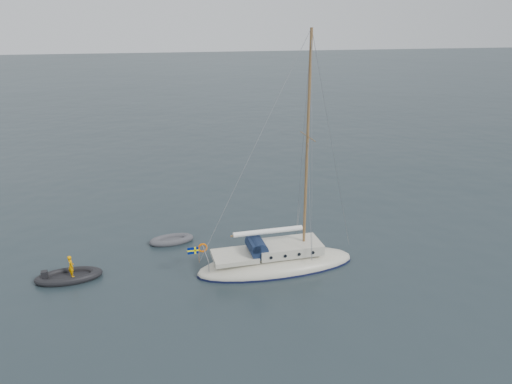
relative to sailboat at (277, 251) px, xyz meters
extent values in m
plane|color=black|center=(0.08, 2.58, -1.06)|extent=(300.00, 300.00, 0.00)
ellipsoid|color=beige|center=(0.00, 0.00, -0.90)|extent=(9.30, 2.89, 1.55)
cube|color=beige|center=(0.72, 0.00, 0.16)|extent=(3.72, 1.96, 0.57)
cube|color=beige|center=(-2.48, 0.00, 0.00)|extent=(2.48, 1.96, 0.26)
cylinder|color=#14203C|center=(-1.19, 0.00, 0.45)|extent=(0.99, 1.71, 0.99)
cube|color=#14203C|center=(-1.40, 0.00, 0.66)|extent=(0.47, 1.71, 0.41)
cylinder|color=olive|center=(1.65, 0.00, 6.08)|extent=(0.16, 0.16, 12.40)
cylinder|color=olive|center=(1.65, 0.00, 6.70)|extent=(0.05, 2.27, 0.05)
cylinder|color=olive|center=(-0.52, 0.00, 1.27)|extent=(4.34, 0.10, 0.10)
cylinder|color=white|center=(-0.52, 0.00, 1.32)|extent=(4.04, 0.29, 0.29)
cylinder|color=#95959E|center=(-4.14, 0.00, 0.44)|extent=(0.04, 2.27, 0.04)
torus|color=#D95800|center=(-4.19, 0.62, 0.44)|extent=(0.56, 0.10, 0.56)
cylinder|color=olive|center=(-4.50, 0.00, 0.34)|extent=(0.03, 0.03, 0.93)
cube|color=#001161|center=(-4.81, 0.00, 0.65)|extent=(0.62, 0.02, 0.39)
cube|color=#FFF607|center=(-4.81, 0.00, 0.65)|extent=(0.64, 0.03, 0.09)
cube|color=#FFF607|center=(-4.70, 0.00, 0.65)|extent=(0.09, 0.03, 0.41)
cylinder|color=black|center=(-0.62, 0.99, 0.16)|extent=(0.19, 0.06, 0.19)
cylinder|color=black|center=(-0.62, -0.99, 0.16)|extent=(0.19, 0.06, 0.19)
cylinder|color=black|center=(0.20, 0.99, 0.16)|extent=(0.19, 0.06, 0.19)
cylinder|color=black|center=(0.20, -0.99, 0.16)|extent=(0.19, 0.06, 0.19)
cylinder|color=black|center=(1.03, 0.99, 0.16)|extent=(0.19, 0.06, 0.19)
cylinder|color=black|center=(1.03, -0.99, 0.16)|extent=(0.19, 0.06, 0.19)
cylinder|color=black|center=(1.86, 0.99, 0.16)|extent=(0.19, 0.06, 0.19)
cylinder|color=black|center=(1.86, -0.99, 0.16)|extent=(0.19, 0.06, 0.19)
cube|color=#434448|center=(-5.97, 4.41, -0.93)|extent=(1.74, 0.72, 0.10)
cube|color=black|center=(-11.70, 0.69, -0.92)|extent=(2.27, 0.95, 0.11)
cube|color=black|center=(-12.93, 0.69, -0.63)|extent=(0.33, 0.33, 0.57)
imported|color=#EF9800|center=(-11.51, 0.69, -0.25)|extent=(0.43, 0.53, 1.27)
camera|label=1|loc=(-5.70, -25.20, 13.20)|focal=35.00mm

